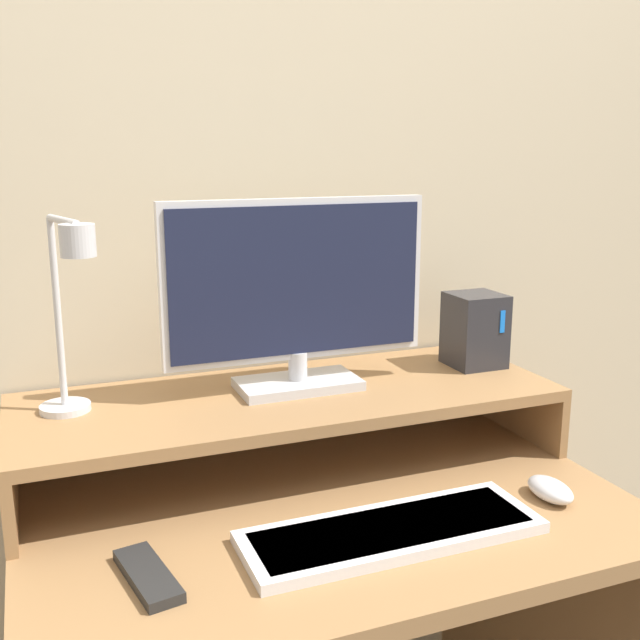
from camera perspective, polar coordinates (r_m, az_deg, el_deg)
The scene contains 9 objects.
wall_back at distance 1.55m, azimuth -5.23°, elevation 10.76°, with size 6.00×0.05×2.50m.
desk at distance 1.43m, azimuth 0.20°, elevation -21.47°, with size 1.01×0.71×0.72m.
monitor_shelf at distance 1.42m, azimuth -2.34°, elevation -6.35°, with size 1.01×0.37×0.14m.
monitor at distance 1.39m, azimuth -1.76°, elevation 2.16°, with size 0.51×0.12×0.36m.
desk_lamp at distance 1.27m, azimuth -18.55°, elevation 1.07°, with size 0.10×0.20×0.34m.
router_dock at distance 1.60m, azimuth 11.71°, elevation -0.74°, with size 0.11×0.11×0.15m.
keyboard at distance 1.20m, azimuth 5.49°, elevation -15.72°, with size 0.47×0.16×0.02m.
mouse at distance 1.37m, azimuth 17.13°, elevation -12.24°, with size 0.06×0.10×0.03m.
remote_control at distance 1.12m, azimuth -12.98°, elevation -18.45°, with size 0.08×0.16×0.02m.
Camera 1 is at (-0.44, -0.74, 1.31)m, focal length 42.00 mm.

